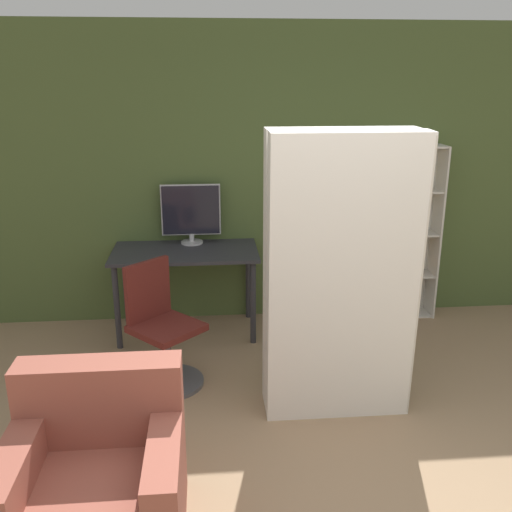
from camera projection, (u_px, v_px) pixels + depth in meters
wall_back at (283, 177)px, 5.25m from camera, size 8.00×0.06×2.70m
desk at (185, 261)px, 5.03m from camera, size 1.27×0.68×0.78m
monitor at (191, 212)px, 5.12m from camera, size 0.53×0.20×0.54m
office_chair at (163, 336)px, 4.26m from camera, size 0.62×0.62×0.94m
bookshelf at (395, 235)px, 5.38m from camera, size 0.64×0.26×1.64m
mattress_near at (344, 283)px, 3.66m from camera, size 0.98×0.24×1.93m
mattress_far at (337, 273)px, 3.86m from camera, size 0.98×0.20×1.93m
armchair at (97, 481)px, 2.83m from camera, size 0.85×0.80×0.85m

